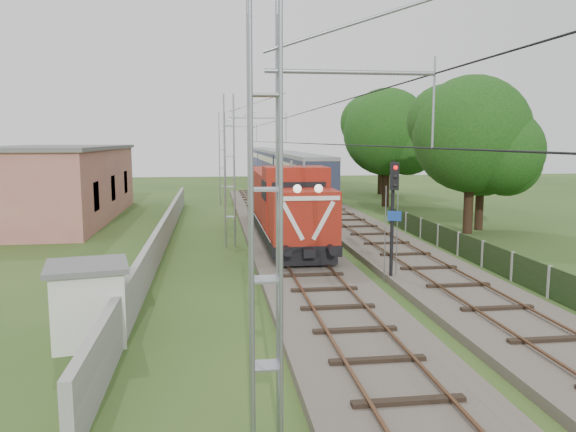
{
  "coord_description": "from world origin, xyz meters",
  "views": [
    {
      "loc": [
        -3.9,
        -17.64,
        5.65
      ],
      "look_at": [
        -0.51,
        7.49,
        2.2
      ],
      "focal_mm": 35.0,
      "sensor_mm": 36.0,
      "label": 1
    }
  ],
  "objects": [
    {
      "name": "ground",
      "position": [
        0.0,
        0.0,
        0.0
      ],
      "size": [
        140.0,
        140.0,
        0.0
      ],
      "primitive_type": "plane",
      "color": "#29481B",
      "rests_on": "ground"
    },
    {
      "name": "track_main",
      "position": [
        0.0,
        7.0,
        0.18
      ],
      "size": [
        4.2,
        70.0,
        0.45
      ],
      "color": "#6B6054",
      "rests_on": "ground"
    },
    {
      "name": "track_side",
      "position": [
        5.0,
        20.0,
        0.18
      ],
      "size": [
        4.2,
        80.0,
        0.45
      ],
      "color": "#6B6054",
      "rests_on": "ground"
    },
    {
      "name": "catenary",
      "position": [
        -2.95,
        12.0,
        4.05
      ],
      "size": [
        3.31,
        70.0,
        8.0
      ],
      "color": "gray",
      "rests_on": "ground"
    },
    {
      "name": "boundary_wall",
      "position": [
        -6.5,
        12.0,
        0.75
      ],
      "size": [
        0.25,
        40.0,
        1.5
      ],
      "primitive_type": "cube",
      "color": "#9E9E99",
      "rests_on": "ground"
    },
    {
      "name": "station_building",
      "position": [
        -15.0,
        24.0,
        2.63
      ],
      "size": [
        8.4,
        20.4,
        5.22
      ],
      "color": "tan",
      "rests_on": "ground"
    },
    {
      "name": "fence",
      "position": [
        8.0,
        3.0,
        0.6
      ],
      "size": [
        0.12,
        32.0,
        1.2
      ],
      "color": "black",
      "rests_on": "ground"
    },
    {
      "name": "locomotive",
      "position": [
        0.0,
        13.28,
        2.22
      ],
      "size": [
        2.96,
        16.89,
        4.29
      ],
      "color": "black",
      "rests_on": "ground"
    },
    {
      "name": "coach_rake",
      "position": [
        5.0,
        61.92,
        2.56
      ],
      "size": [
        3.1,
        69.09,
        3.58
      ],
      "color": "black",
      "rests_on": "ground"
    },
    {
      "name": "signal_post",
      "position": [
        3.06,
        3.26,
        3.32
      ],
      "size": [
        0.51,
        0.42,
        4.84
      ],
      "color": "black",
      "rests_on": "ground"
    },
    {
      "name": "relay_hut",
      "position": [
        -7.4,
        -1.83,
        1.14
      ],
      "size": [
        2.57,
        2.57,
        2.25
      ],
      "color": "silver",
      "rests_on": "ground"
    },
    {
      "name": "tree_a",
      "position": [
        11.53,
        14.28,
        5.9
      ],
      "size": [
        7.3,
        6.95,
        9.46
      ],
      "color": "#382017",
      "rests_on": "ground"
    },
    {
      "name": "tree_b",
      "position": [
        12.83,
        15.5,
        5.07
      ],
      "size": [
        6.26,
        5.97,
        8.12
      ],
      "color": "#382017",
      "rests_on": "ground"
    },
    {
      "name": "tree_c",
      "position": [
        10.82,
        28.45,
        6.22
      ],
      "size": [
        7.69,
        7.32,
        9.97
      ],
      "color": "#382017",
      "rests_on": "ground"
    },
    {
      "name": "tree_d",
      "position": [
        13.58,
        39.08,
        5.42
      ],
      "size": [
        6.71,
        6.39,
        8.69
      ],
      "color": "#382017",
      "rests_on": "ground"
    }
  ]
}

